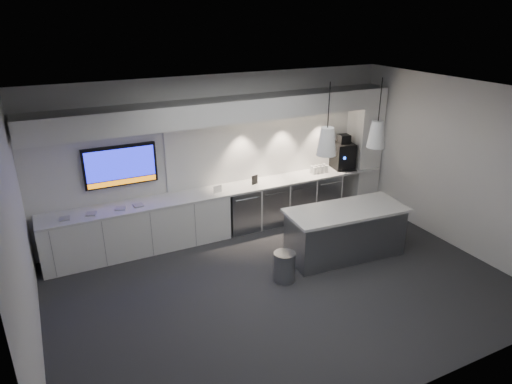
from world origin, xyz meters
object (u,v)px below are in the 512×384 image
island (345,232)px  bin (284,267)px  coffee_machine (343,155)px  wall_tv (120,166)px

island → bin: size_ratio=4.40×
island → bin: island is taller
bin → coffee_machine: bearing=38.4°
wall_tv → island: bearing=-31.3°
wall_tv → bin: wall_tv is taller
island → bin: (-1.35, -0.24, -0.20)m
bin → island: bearing=10.2°
wall_tv → coffee_machine: 4.58m
wall_tv → bin: 3.31m
wall_tv → bin: size_ratio=2.55×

